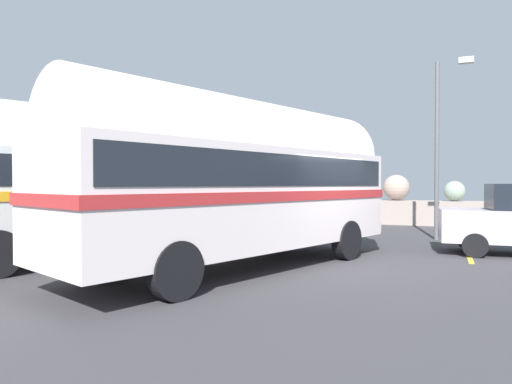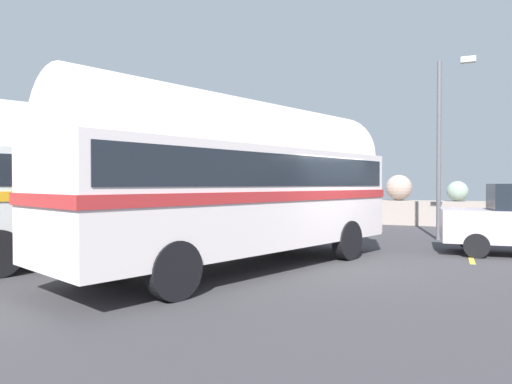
# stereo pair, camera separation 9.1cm
# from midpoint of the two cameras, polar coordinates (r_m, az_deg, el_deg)

# --- Properties ---
(ground) EXTENTS (32.00, 26.00, 0.02)m
(ground) POSITION_cam_midpoint_polar(r_m,az_deg,el_deg) (10.56, 9.36, -9.15)
(ground) COLOR #39383C
(breakwater) EXTENTS (31.36, 2.37, 2.49)m
(breakwater) POSITION_cam_midpoint_polar(r_m,az_deg,el_deg) (22.09, 16.12, -2.02)
(breakwater) COLOR gray
(breakwater) RESTS_ON ground
(vintage_coach) EXTENTS (5.14, 8.89, 3.70)m
(vintage_coach) POSITION_cam_midpoint_polar(r_m,az_deg,el_deg) (9.73, -2.27, 2.07)
(vintage_coach) COLOR black
(vintage_coach) RESTS_ON ground
(second_coach) EXTENTS (5.83, 8.78, 3.70)m
(second_coach) POSITION_cam_midpoint_polar(r_m,az_deg,el_deg) (11.96, -19.32, 1.81)
(second_coach) COLOR black
(second_coach) RESTS_ON ground
(lamp_post) EXTENTS (1.14, 0.42, 5.92)m
(lamp_post) POSITION_cam_midpoint_polar(r_m,az_deg,el_deg) (16.01, 22.38, 6.28)
(lamp_post) COLOR #5B5B60
(lamp_post) RESTS_ON ground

